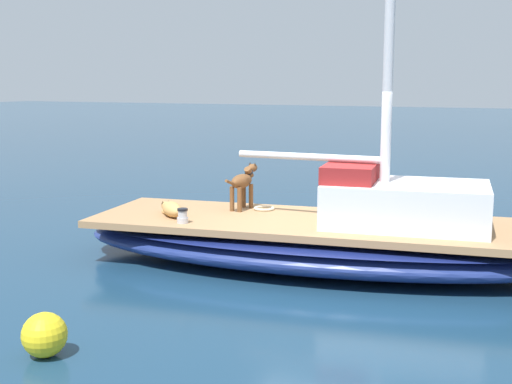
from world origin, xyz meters
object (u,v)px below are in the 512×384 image
dog_tan (172,209)px  dog_brown (243,182)px  mooring_buoy (44,335)px  deck_winch (183,216)px  sailboat_main (319,243)px  coiled_rope (264,208)px

dog_tan → dog_brown: bearing=142.0°
dog_brown → mooring_buoy: dog_brown is taller
dog_tan → deck_winch: bearing=47.3°
sailboat_main → dog_brown: dog_brown is taller
sailboat_main → mooring_buoy: 4.41m
sailboat_main → deck_winch: 2.00m
dog_tan → mooring_buoy: bearing=11.1°
coiled_rope → dog_brown: bearing=-76.9°
dog_brown → coiled_rope: dog_brown is taller
mooring_buoy → dog_tan: bearing=-168.9°
mooring_buoy → dog_brown: bearing=179.7°
deck_winch → mooring_buoy: 3.31m
sailboat_main → deck_winch: bearing=-61.5°
sailboat_main → coiled_rope: (-0.44, -1.05, 0.35)m
dog_brown → deck_winch: dog_brown is taller
sailboat_main → mooring_buoy: bearing=-18.6°
sailboat_main → coiled_rope: 1.19m
coiled_rope → sailboat_main: bearing=67.4°
dog_brown → mooring_buoy: 4.63m
dog_tan → coiled_rope: 1.47m
dog_brown → dog_tan: bearing=-38.0°
sailboat_main → coiled_rope: bearing=-112.6°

